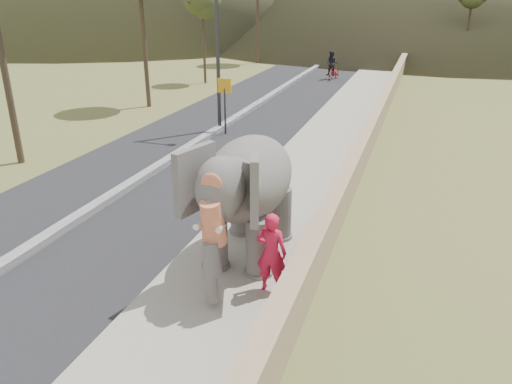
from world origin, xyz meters
TOP-DOWN VIEW (x-y plane):
  - ground at (0.00, 0.00)m, footprint 160.00×160.00m
  - road at (-5.00, 10.00)m, footprint 7.00×120.00m
  - median at (-5.00, 10.00)m, footprint 0.35×120.00m
  - walkway at (0.00, 10.00)m, footprint 3.00×120.00m
  - parapet at (1.65, 10.00)m, footprint 0.30×120.00m
  - lamppost at (-4.69, 11.51)m, footprint 1.76×0.36m
  - signboard at (-4.50, 10.95)m, footprint 0.60×0.08m
  - elephant_and_man at (0.02, 1.19)m, footprint 2.29×3.99m
  - motorcyclist at (-2.75, 26.65)m, footprint 1.12×1.84m
  - trees at (0.47, 24.60)m, footprint 40.50×39.04m

SIDE VIEW (x-z plane):
  - ground at x=0.00m, z-range 0.00..0.00m
  - road at x=-5.00m, z-range 0.00..0.03m
  - walkway at x=0.00m, z-range 0.00..0.15m
  - median at x=-5.00m, z-range 0.00..0.22m
  - parapet at x=1.65m, z-range 0.00..1.10m
  - motorcyclist at x=-2.75m, z-range -0.21..1.76m
  - elephant_and_man at x=0.02m, z-range 0.14..2.99m
  - signboard at x=-4.50m, z-range 0.44..2.84m
  - trees at x=0.47m, z-range -0.62..8.54m
  - lamppost at x=-4.69m, z-range 0.87..8.87m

